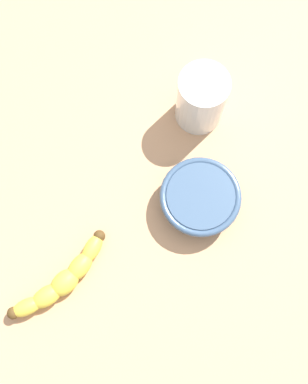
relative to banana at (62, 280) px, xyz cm
name	(u,v)px	position (x,y,z in cm)	size (l,w,h in cm)	color
wooden_tabletop	(119,221)	(-10.48, -9.28, -3.37)	(120.00, 120.00, 3.00)	tan
banana	(62,280)	(0.00, 0.00, 0.00)	(17.74, 13.10, 3.74)	yellow
smoothie_glass	(201,100)	(-27.67, -27.24, 3.83)	(8.72, 8.72, 12.12)	silver
ceramic_bowl	(200,198)	(-24.89, -10.36, 1.14)	(13.90, 13.90, 5.06)	#3D5675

